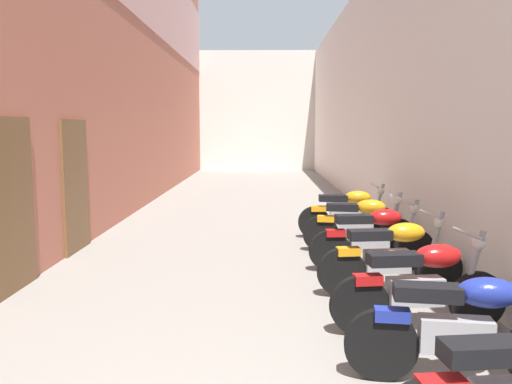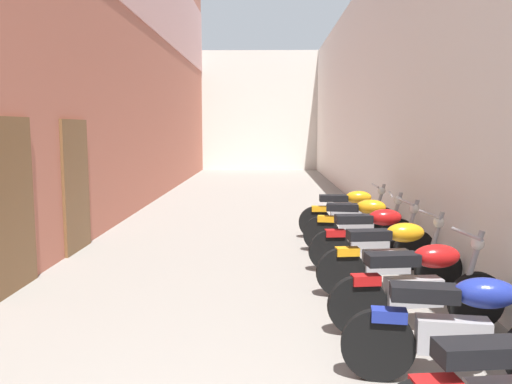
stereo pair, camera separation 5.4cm
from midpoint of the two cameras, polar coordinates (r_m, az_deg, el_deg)
The scene contains 10 objects.
ground_plane at distance 11.56m, azimuth -0.51°, elevation -3.26°, with size 41.17×41.17×0.00m, color gray.
building_left at distance 13.93m, azimuth -13.40°, elevation 16.18°, with size 0.45×25.17×8.58m.
building_right at distance 13.67m, azimuth 12.82°, elevation 10.36°, with size 0.45×25.17×5.80m.
building_far_end at distance 26.97m, azimuth 0.48°, elevation 8.80°, with size 8.69×2.00×5.84m, color beige.
motorcycle_third at distance 4.55m, azimuth 21.82°, elevation -13.47°, with size 1.84×0.58×1.04m.
motorcycle_fourth at distance 5.57m, azimuth 17.69°, elevation -9.54°, with size 1.85×0.58×1.04m.
motorcycle_fifth at distance 6.69m, azimuth 14.78°, elevation -6.68°, with size 1.85×0.58×1.04m.
motorcycle_sixth at distance 7.74m, azimuth 12.86°, elevation -4.77°, with size 1.85×0.58×1.04m.
motorcycle_seventh at distance 8.75m, azimuth 11.49°, elevation -3.38°, with size 1.84×0.58×1.04m.
motorcycle_eighth at distance 9.90m, azimuth 10.28°, elevation -2.17°, with size 1.85×0.58×1.04m.
Camera 2 is at (0.37, -0.79, 2.05)m, focal length 36.58 mm.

